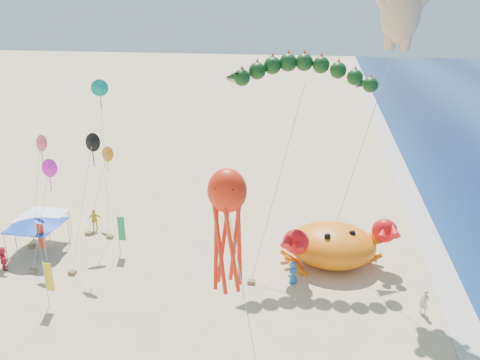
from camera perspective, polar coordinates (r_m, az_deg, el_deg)
name	(u,v)px	position (r m, az deg, el deg)	size (l,w,h in m)	color
ground	(264,283)	(32.04, 2.93, -12.44)	(320.00, 320.00, 0.00)	#D1B784
foam_strip	(454,302)	(33.02, 24.66, -13.40)	(320.00, 320.00, 0.00)	silver
crab_inflatable	(332,244)	(34.01, 11.18, -7.65)	(8.28, 7.16, 3.63)	orange
dragon_kite	(303,77)	(33.06, 7.67, 12.32)	(10.67, 8.53, 14.00)	black
cherub_kite	(402,3)	(32.46, 19.15, 19.72)	(4.99, 2.15, 20.11)	#E7B68D
octopus_kite	(227,221)	(22.40, -1.54, -5.06)	(3.01, 2.53, 10.38)	#FA270D
canopy_blue	(36,223)	(37.63, -23.66, -4.81)	(3.74, 3.74, 2.71)	gray
canopy_white	(41,214)	(39.08, -23.10, -3.81)	(3.47, 3.47, 2.71)	gray
feather_flags	(50,241)	(35.48, -22.17, -6.88)	(10.55, 7.00, 3.20)	gray
beachgoers	(101,249)	(35.78, -16.60, -8.01)	(29.14, 8.12, 1.81)	yellow
small_kites	(78,151)	(36.98, -19.14, 3.39)	(7.06, 10.47, 12.23)	#FD5461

